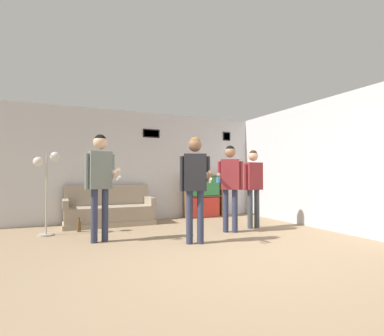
% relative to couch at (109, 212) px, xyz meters
% --- Properties ---
extents(ground_plane, '(20.00, 20.00, 0.00)m').
position_rel_couch_xyz_m(ground_plane, '(1.13, -3.60, -0.29)').
color(ground_plane, '#937A5B').
extents(wall_back, '(8.02, 0.08, 2.70)m').
position_rel_couch_xyz_m(wall_back, '(1.13, 0.42, 1.06)').
color(wall_back, silver).
rests_on(wall_back, ground_plane).
extents(wall_right, '(0.06, 6.39, 2.70)m').
position_rel_couch_xyz_m(wall_right, '(3.97, -1.61, 1.06)').
color(wall_right, silver).
rests_on(wall_right, ground_plane).
extents(couch, '(1.95, 0.80, 0.88)m').
position_rel_couch_xyz_m(couch, '(0.00, 0.00, 0.00)').
color(couch, gray).
rests_on(couch, ground_plane).
extents(bookshelf, '(1.03, 0.30, 1.11)m').
position_rel_couch_xyz_m(bookshelf, '(2.46, 0.20, 0.26)').
color(bookshelf, brown).
rests_on(bookshelf, ground_plane).
extents(floor_lamp, '(0.46, 0.28, 1.56)m').
position_rel_couch_xyz_m(floor_lamp, '(-1.26, -0.77, 0.87)').
color(floor_lamp, '#ADA89E').
rests_on(floor_lamp, ground_plane).
extents(person_player_foreground_left, '(0.54, 0.46, 1.81)m').
position_rel_couch_xyz_m(person_player_foreground_left, '(-0.42, -1.74, 0.84)').
color(person_player_foreground_left, '#2D334C').
rests_on(person_player_foreground_left, ground_plane).
extents(person_player_foreground_center, '(0.47, 0.57, 1.75)m').
position_rel_couch_xyz_m(person_player_foreground_center, '(0.99, -2.49, 0.79)').
color(person_player_foreground_center, '#2D334C').
rests_on(person_player_foreground_center, ground_plane).
extents(person_watcher_holding_cup, '(0.59, 0.36, 1.70)m').
position_rel_couch_xyz_m(person_watcher_holding_cup, '(2.03, -1.89, 0.76)').
color(person_watcher_holding_cup, '#2D334C').
rests_on(person_watcher_holding_cup, ground_plane).
extents(person_spectator_near_bookshelf, '(0.50, 0.22, 1.65)m').
position_rel_couch_xyz_m(person_spectator_near_bookshelf, '(2.72, -1.69, 0.72)').
color(person_spectator_near_bookshelf, '#3D4247').
rests_on(person_spectator_near_bookshelf, ground_plane).
extents(bottle_on_floor, '(0.07, 0.07, 0.29)m').
position_rel_couch_xyz_m(bottle_on_floor, '(-0.68, -0.63, -0.18)').
color(bottle_on_floor, brown).
rests_on(bottle_on_floor, ground_plane).
extents(drinking_cup, '(0.07, 0.07, 0.10)m').
position_rel_couch_xyz_m(drinking_cup, '(2.52, 0.20, 0.87)').
color(drinking_cup, blue).
rests_on(drinking_cup, bookshelf).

